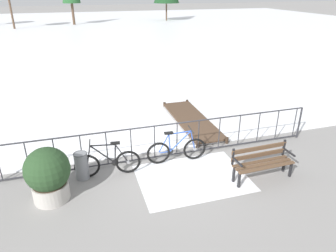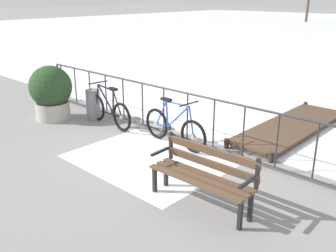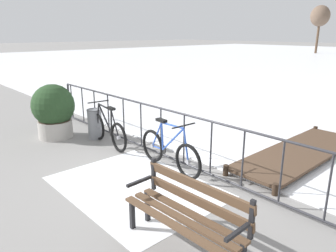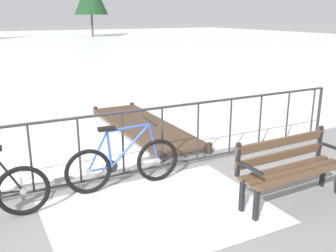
# 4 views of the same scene
# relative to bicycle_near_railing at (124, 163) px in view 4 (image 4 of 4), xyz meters

# --- Properties ---
(ground_plane) EXTENTS (160.00, 160.00, 0.00)m
(ground_plane) POSITION_rel_bicycle_near_railing_xyz_m (-0.23, 0.29, -0.37)
(ground_plane) COLOR gray
(snow_patch) EXTENTS (2.80, 2.06, 0.01)m
(snow_patch) POSITION_rel_bicycle_near_railing_xyz_m (0.14, -0.91, -0.36)
(snow_patch) COLOR white
(snow_patch) RESTS_ON ground
(railing_fence) EXTENTS (9.06, 0.06, 1.07)m
(railing_fence) POSITION_rel_bicycle_near_railing_xyz_m (-0.23, 0.29, 0.19)
(railing_fence) COLOR #2D2D33
(railing_fence) RESTS_ON ground
(bicycle_near_railing) EXTENTS (1.71, 0.52, 0.97)m
(bicycle_near_railing) POSITION_rel_bicycle_near_railing_xyz_m (0.00, 0.00, 0.00)
(bicycle_near_railing) COLOR black
(bicycle_near_railing) RESTS_ON ground
(park_bench) EXTENTS (1.61, 0.53, 0.89)m
(park_bench) POSITION_rel_bicycle_near_railing_xyz_m (1.83, -1.38, 0.14)
(park_bench) COLOR brown
(park_bench) RESTS_ON ground
(wooden_dock) EXTENTS (1.10, 3.77, 0.20)m
(wooden_dock) POSITION_rel_bicycle_near_railing_xyz_m (1.38, 2.42, -0.25)
(wooden_dock) COLOR #4C3828
(wooden_dock) RESTS_ON ground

